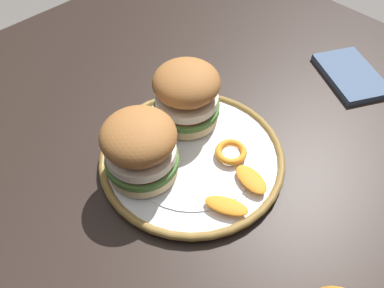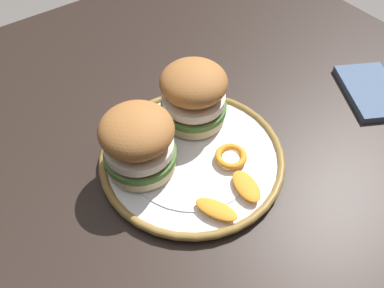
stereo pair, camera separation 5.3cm
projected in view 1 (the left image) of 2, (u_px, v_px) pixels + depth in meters
dining_table at (167, 189)px, 0.69m from camera, size 1.16×0.99×0.74m
dinner_plate at (192, 157)px, 0.59m from camera, size 0.28×0.28×0.02m
sandwich_half_left at (140, 147)px, 0.53m from camera, size 0.13×0.13×0.10m
sandwich_half_right at (186, 94)px, 0.60m from camera, size 0.13×0.13×0.10m
orange_peel_curled at (231, 152)px, 0.58m from camera, size 0.06×0.06×0.01m
orange_peel_strip_long at (227, 206)px, 0.52m from camera, size 0.05×0.07×0.01m
orange_peel_strip_short at (251, 179)px, 0.55m from camera, size 0.04×0.06×0.01m
folded_napkin at (351, 75)px, 0.72m from camera, size 0.15×0.17×0.01m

